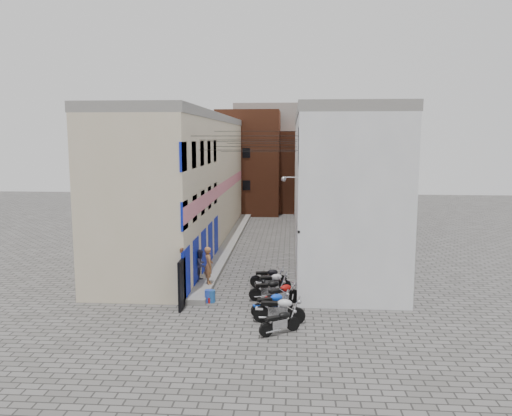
% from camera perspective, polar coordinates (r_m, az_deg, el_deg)
% --- Properties ---
extents(ground, '(90.00, 90.00, 0.00)m').
position_cam_1_polar(ground, '(22.54, -1.79, -11.19)').
color(ground, '#51504D').
rests_on(ground, ground).
extents(plinth, '(0.90, 26.00, 0.25)m').
position_cam_1_polar(plinth, '(35.19, -2.94, -3.92)').
color(plinth, gray).
rests_on(plinth, ground).
extents(building_left, '(5.10, 27.00, 9.00)m').
position_cam_1_polar(building_left, '(34.98, -7.78, 3.19)').
color(building_left, beige).
rests_on(building_left, ground).
extents(building_right, '(5.94, 26.00, 9.00)m').
position_cam_1_polar(building_right, '(34.39, 8.76, 3.10)').
color(building_right, silver).
rests_on(building_right, ground).
extents(building_far_brick_left, '(6.00, 6.00, 10.00)m').
position_cam_1_polar(building_far_brick_left, '(49.40, -0.79, 5.25)').
color(building_far_brick_left, brown).
rests_on(building_far_brick_left, ground).
extents(building_far_brick_right, '(5.00, 6.00, 8.00)m').
position_cam_1_polar(building_far_brick_right, '(51.28, 5.00, 4.21)').
color(building_far_brick_right, brown).
rests_on(building_far_brick_right, ground).
extents(building_far_concrete, '(8.00, 5.00, 11.00)m').
position_cam_1_polar(building_far_concrete, '(55.24, 1.83, 6.07)').
color(building_far_concrete, gray).
rests_on(building_far_concrete, ground).
extents(far_shopfront, '(2.00, 0.30, 2.40)m').
position_cam_1_polar(far_shopfront, '(46.83, 1.37, 0.43)').
color(far_shopfront, black).
rests_on(far_shopfront, ground).
extents(overhead_wires, '(5.80, 13.02, 1.32)m').
position_cam_1_polar(overhead_wires, '(28.89, -0.28, 7.46)').
color(overhead_wires, black).
rests_on(overhead_wires, ground).
extents(motorcycle_a, '(1.79, 1.44, 1.03)m').
position_cam_1_polar(motorcycle_a, '(19.47, 2.74, -12.76)').
color(motorcycle_a, black).
rests_on(motorcycle_a, ground).
extents(motorcycle_b, '(2.14, 0.76, 1.23)m').
position_cam_1_polar(motorcycle_b, '(20.50, 2.67, -11.38)').
color(motorcycle_b, silver).
rests_on(motorcycle_b, ground).
extents(motorcycle_c, '(1.96, 1.40, 1.10)m').
position_cam_1_polar(motorcycle_c, '(21.34, 1.85, -10.76)').
color(motorcycle_c, blue).
rests_on(motorcycle_c, ground).
extents(motorcycle_d, '(1.90, 1.74, 1.14)m').
position_cam_1_polar(motorcycle_d, '(22.50, 2.99, -9.71)').
color(motorcycle_d, '#990E0A').
rests_on(motorcycle_d, ground).
extents(motorcycle_e, '(1.98, 1.07, 1.09)m').
position_cam_1_polar(motorcycle_e, '(23.24, 1.50, -9.18)').
color(motorcycle_e, black).
rests_on(motorcycle_e, ground).
extents(motorcycle_f, '(1.92, 1.02, 1.06)m').
position_cam_1_polar(motorcycle_f, '(24.46, 1.91, -8.33)').
color(motorcycle_f, silver).
rests_on(motorcycle_f, ground).
extents(motorcycle_g, '(1.95, 0.86, 1.09)m').
position_cam_1_polar(motorcycle_g, '(25.20, 1.45, -7.80)').
color(motorcycle_g, black).
rests_on(motorcycle_g, ground).
extents(person_a, '(0.64, 0.78, 1.85)m').
position_cam_1_polar(person_a, '(24.91, -5.44, -6.52)').
color(person_a, '#9E6439').
rests_on(person_a, plinth).
extents(person_b, '(0.76, 0.89, 1.59)m').
position_cam_1_polar(person_b, '(25.52, -6.36, -6.48)').
color(person_b, '#383955').
rests_on(person_b, plinth).
extents(water_jug_near, '(0.39, 0.39, 0.56)m').
position_cam_1_polar(water_jug_near, '(23.09, -5.12, -10.01)').
color(water_jug_near, '#2158A6').
rests_on(water_jug_near, ground).
extents(water_jug_far, '(0.39, 0.39, 0.57)m').
position_cam_1_polar(water_jug_far, '(23.11, -5.44, -9.99)').
color(water_jug_far, blue).
rests_on(water_jug_far, ground).
extents(red_crate, '(0.48, 0.43, 0.25)m').
position_cam_1_polar(red_crate, '(23.17, -5.54, -10.36)').
color(red_crate, '#B7160D').
rests_on(red_crate, ground).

